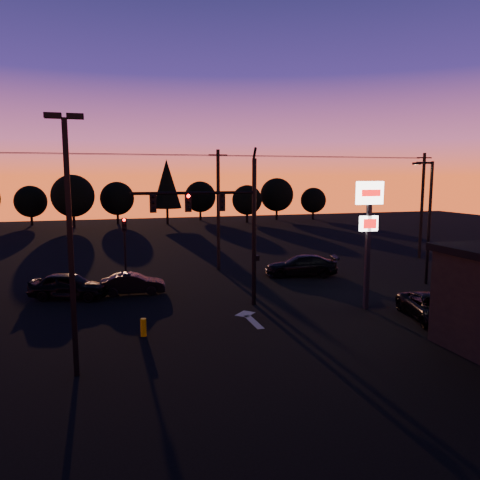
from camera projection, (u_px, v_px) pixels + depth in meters
The scene contains 23 objects.
ground at pixel (250, 329), 21.71m from camera, with size 120.00×120.00×0.00m, color black.
lane_arrow at pixel (250, 318), 23.44m from camera, with size 1.20×3.10×0.01m.
traffic_signal_mast at pixel (226, 217), 24.80m from camera, with size 6.79×0.52×8.58m.
secondary_signal at pixel (125, 240), 30.80m from camera, with size 0.30×0.31×4.35m.
parking_lot_light at pixel (70, 229), 16.02m from camera, with size 1.25×0.30×9.14m.
pylon_sign at pixel (369, 218), 24.46m from camera, with size 1.50×0.28×6.80m.
streetlight at pixel (428, 217), 30.29m from camera, with size 1.55×0.35×8.00m.
utility_pole_1 at pixel (218, 209), 34.94m from camera, with size 1.40×0.26×9.00m.
utility_pole_2 at pixel (422, 205), 40.06m from camera, with size 1.40×0.26×9.00m.
power_wires at pixel (218, 155), 34.40m from camera, with size 36.00×1.22×0.07m.
bollard at pixel (143, 327), 20.76m from camera, with size 0.27×0.27×0.80m, color #CD9C00.
tree_1 at pixel (31, 202), 67.00m from camera, with size 4.54×4.54×5.71m.
tree_2 at pixel (73, 196), 63.83m from camera, with size 5.77×5.78×7.26m.
tree_3 at pixel (117, 199), 69.42m from camera, with size 4.95×4.95×6.22m.
tree_4 at pixel (167, 184), 68.26m from camera, with size 4.18×4.18×9.50m.
tree_5 at pixel (200, 197), 75.01m from camera, with size 4.95×4.95×6.22m.
tree_6 at pixel (247, 200), 71.06m from camera, with size 4.54×4.54×5.71m.
tree_7 at pixel (277, 195), 75.53m from camera, with size 5.36×5.36×6.74m.
tree_8 at pixel (313, 200), 76.42m from camera, with size 4.12×4.12×5.19m.
car_left at pixel (69, 286), 27.09m from camera, with size 1.80×4.47×1.52m, color black.
car_mid at pixel (133, 284), 28.18m from camera, with size 1.33×3.80×1.25m, color black.
car_right at pixel (301, 266), 33.28m from camera, with size 2.07×5.10×1.48m, color black.
suv_parked at pixel (432, 308), 23.06m from camera, with size 2.08×4.52×1.26m, color black.
Camera 1 is at (-6.47, -19.93, 7.07)m, focal length 35.00 mm.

